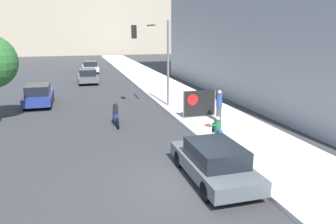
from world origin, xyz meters
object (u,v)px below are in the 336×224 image
(protest_banner, at_px, (199,103))
(car_on_road_midblock, at_px, (88,76))
(parked_car_curbside, at_px, (214,161))
(jogger_on_sidewalk, at_px, (219,105))
(car_on_road_nearest, at_px, (39,95))
(traffic_light_pole, at_px, (156,50))
(car_on_road_distant, at_px, (90,67))
(motorcycle_on_road, at_px, (116,116))
(seated_protester, at_px, (218,128))

(protest_banner, bearing_deg, car_on_road_midblock, 109.29)
(protest_banner, bearing_deg, parked_car_curbside, -107.69)
(protest_banner, relative_size, parked_car_curbside, 0.46)
(jogger_on_sidewalk, xyz_separation_m, car_on_road_nearest, (-10.32, 8.17, -0.35))
(jogger_on_sidewalk, bearing_deg, traffic_light_pole, -94.15)
(traffic_light_pole, height_order, car_on_road_nearest, traffic_light_pole)
(protest_banner, distance_m, car_on_road_nearest, 11.86)
(car_on_road_nearest, bearing_deg, protest_banner, -36.11)
(protest_banner, height_order, traffic_light_pole, traffic_light_pole)
(car_on_road_distant, xyz_separation_m, motorcycle_on_road, (0.04, -25.01, -0.18))
(car_on_road_midblock, bearing_deg, traffic_light_pole, -72.67)
(jogger_on_sidewalk, bearing_deg, motorcycle_on_road, -45.78)
(car_on_road_nearest, bearing_deg, jogger_on_sidewalk, -38.39)
(protest_banner, relative_size, car_on_road_midblock, 0.50)
(traffic_light_pole, distance_m, parked_car_curbside, 11.84)
(car_on_road_distant, bearing_deg, motorcycle_on_road, -89.91)
(protest_banner, xyz_separation_m, parked_car_curbside, (-2.47, -7.75, -0.33))
(seated_protester, bearing_deg, parked_car_curbside, -92.30)
(jogger_on_sidewalk, bearing_deg, car_on_road_nearest, -69.92)
(parked_car_curbside, xyz_separation_m, car_on_road_nearest, (-7.10, 14.74, 0.05))
(car_on_road_nearest, bearing_deg, motorcycle_on_road, -55.40)
(seated_protester, bearing_deg, traffic_light_pole, 120.74)
(parked_car_curbside, relative_size, car_on_road_nearest, 0.95)
(jogger_on_sidewalk, xyz_separation_m, protest_banner, (-0.74, 1.19, -0.06))
(motorcycle_on_road, bearing_deg, jogger_on_sidewalk, -14.25)
(parked_car_curbside, bearing_deg, motorcycle_on_road, 107.08)
(seated_protester, height_order, car_on_road_distant, car_on_road_distant)
(car_on_road_nearest, height_order, car_on_road_midblock, car_on_road_nearest)
(protest_banner, xyz_separation_m, motorcycle_on_road, (-4.93, 0.25, -0.48))
(traffic_light_pole, height_order, parked_car_curbside, traffic_light_pole)
(car_on_road_distant, bearing_deg, traffic_light_pole, -81.51)
(car_on_road_distant, bearing_deg, car_on_road_nearest, -104.13)
(parked_car_curbside, height_order, motorcycle_on_road, parked_car_curbside)
(jogger_on_sidewalk, xyz_separation_m, car_on_road_midblock, (-6.44, 17.49, -0.37))
(parked_car_curbside, relative_size, car_on_road_distant, 0.96)
(car_on_road_distant, distance_m, motorcycle_on_road, 25.01)
(jogger_on_sidewalk, relative_size, car_on_road_midblock, 0.43)
(car_on_road_nearest, height_order, car_on_road_distant, car_on_road_nearest)
(jogger_on_sidewalk, bearing_deg, parked_car_curbside, 32.41)
(jogger_on_sidewalk, distance_m, car_on_road_midblock, 18.64)
(seated_protester, relative_size, parked_car_curbside, 0.27)
(car_on_road_distant, height_order, motorcycle_on_road, car_on_road_distant)
(parked_car_curbside, distance_m, car_on_road_distant, 33.11)
(car_on_road_nearest, bearing_deg, seated_protester, -52.50)
(jogger_on_sidewalk, bearing_deg, protest_banner, -89.62)
(protest_banner, distance_m, car_on_road_midblock, 17.27)
(jogger_on_sidewalk, xyz_separation_m, motorcycle_on_road, (-5.67, 1.44, -0.55))
(parked_car_curbside, xyz_separation_m, motorcycle_on_road, (-2.46, 8.01, -0.15))
(jogger_on_sidewalk, height_order, motorcycle_on_road, jogger_on_sidewalk)
(seated_protester, bearing_deg, jogger_on_sidewalk, 88.56)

